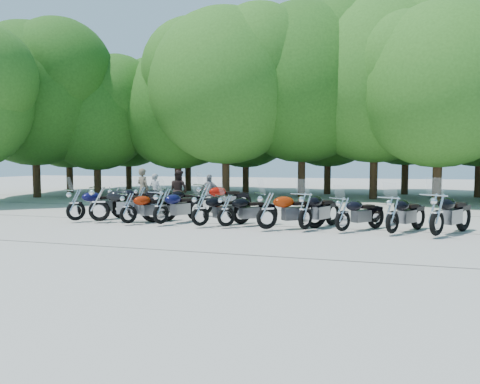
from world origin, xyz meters
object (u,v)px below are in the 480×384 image
(motorcycle_1, at_px, (99,202))
(motorcycle_9, at_px, (392,213))
(motorcycle_11, at_px, (115,198))
(rider_1, at_px, (179,190))
(rider_0, at_px, (143,189))
(motorcycle_4, at_px, (200,209))
(motorcycle_10, at_px, (437,213))
(motorcycle_0, at_px, (76,203))
(motorcycle_14, at_px, (204,198))
(motorcycle_13, at_px, (166,200))
(motorcycle_8, at_px, (343,213))
(motorcycle_3, at_px, (161,206))
(motorcycle_12, at_px, (141,199))
(motorcycle_6, at_px, (267,209))
(motorcycle_2, at_px, (128,207))
(rider_2, at_px, (210,193))
(motorcycle_5, at_px, (226,209))
(motorcycle_7, at_px, (305,210))
(rider_3, at_px, (155,192))

(motorcycle_1, bearing_deg, motorcycle_9, -111.13)
(motorcycle_11, relative_size, rider_1, 1.22)
(motorcycle_9, height_order, rider_0, rider_0)
(motorcycle_4, height_order, motorcycle_10, motorcycle_10)
(motorcycle_1, bearing_deg, motorcycle_4, -112.35)
(motorcycle_4, bearing_deg, motorcycle_0, 41.38)
(motorcycle_0, bearing_deg, motorcycle_14, -112.01)
(motorcycle_13, relative_size, motorcycle_14, 0.84)
(motorcycle_8, bearing_deg, motorcycle_10, -144.37)
(motorcycle_3, distance_m, motorcycle_12, 3.59)
(motorcycle_4, bearing_deg, motorcycle_12, 3.40)
(motorcycle_3, height_order, motorcycle_6, motorcycle_6)
(motorcycle_2, xyz_separation_m, motorcycle_9, (8.31, 0.22, 0.03))
(rider_2, bearing_deg, motorcycle_8, 141.30)
(motorcycle_1, distance_m, motorcycle_3, 2.32)
(motorcycle_0, height_order, motorcycle_9, motorcycle_0)
(motorcycle_8, distance_m, rider_2, 6.77)
(motorcycle_5, xyz_separation_m, motorcycle_7, (2.49, 0.03, 0.06))
(motorcycle_0, bearing_deg, rider_2, -98.14)
(motorcycle_7, distance_m, motorcycle_8, 1.10)
(motorcycle_4, bearing_deg, rider_1, -17.06)
(motorcycle_11, relative_size, motorcycle_14, 0.85)
(motorcycle_0, xyz_separation_m, motorcycle_1, (0.89, 0.07, 0.05))
(motorcycle_0, bearing_deg, motorcycle_7, -146.20)
(motorcycle_7, height_order, rider_2, rider_2)
(motorcycle_2, bearing_deg, motorcycle_14, -88.68)
(motorcycle_6, xyz_separation_m, rider_3, (-5.96, 4.46, 0.13))
(rider_1, bearing_deg, rider_0, 13.26)
(motorcycle_12, bearing_deg, motorcycle_5, -173.35)
(rider_1, height_order, rider_3, rider_1)
(motorcycle_11, relative_size, rider_2, 1.35)
(motorcycle_6, distance_m, motorcycle_13, 5.32)
(motorcycle_1, xyz_separation_m, rider_2, (2.59, 3.99, 0.08))
(motorcycle_1, xyz_separation_m, motorcycle_7, (7.03, 0.11, -0.05))
(motorcycle_6, bearing_deg, rider_3, 15.27)
(motorcycle_9, distance_m, rider_1, 9.34)
(motorcycle_1, distance_m, motorcycle_7, 7.03)
(motorcycle_0, bearing_deg, motorcycle_5, -145.93)
(motorcycle_14, bearing_deg, rider_2, -40.57)
(motorcycle_5, xyz_separation_m, motorcycle_12, (-4.48, 2.70, 0.02))
(motorcycle_10, bearing_deg, motorcycle_14, 14.16)
(motorcycle_12, height_order, rider_3, rider_3)
(motorcycle_1, relative_size, motorcycle_4, 1.16)
(motorcycle_1, height_order, rider_3, rider_3)
(motorcycle_14, bearing_deg, motorcycle_2, 97.05)
(motorcycle_10, bearing_deg, motorcycle_4, 33.06)
(motorcycle_1, xyz_separation_m, motorcycle_14, (2.87, 2.61, 0.00))
(motorcycle_4, bearing_deg, rider_0, -3.76)
(motorcycle_9, xyz_separation_m, motorcycle_11, (-10.64, 2.74, -0.03))
(motorcycle_11, bearing_deg, motorcycle_4, -150.93)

